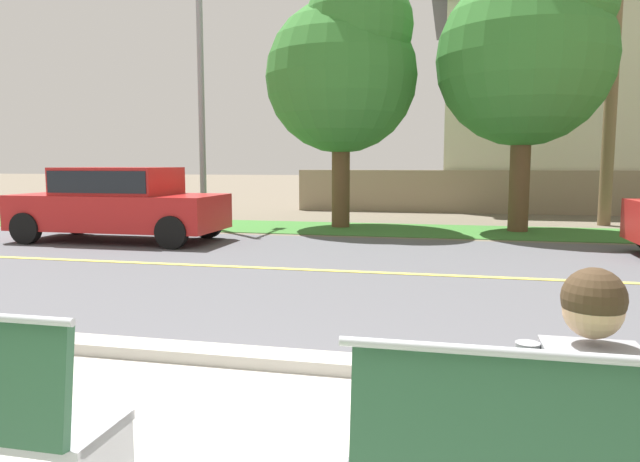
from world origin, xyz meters
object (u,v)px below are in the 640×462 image
(shade_tree_left, at_px, (531,45))
(car_red_far, at_px, (119,200))
(streetlamp, at_px, (204,63))
(shade_tree_far_left, at_px, (345,65))
(seated_person_grey, at_px, (581,412))

(shade_tree_left, bearing_deg, car_red_far, -157.34)
(streetlamp, height_order, shade_tree_left, streetlamp)
(streetlamp, bearing_deg, shade_tree_far_left, 7.34)
(car_red_far, bearing_deg, seated_person_grey, -49.78)
(car_red_far, xyz_separation_m, shade_tree_far_left, (4.14, 3.55, 3.17))
(streetlamp, relative_size, shade_tree_left, 1.09)
(shade_tree_left, bearing_deg, streetlamp, -176.81)
(seated_person_grey, bearing_deg, shade_tree_left, 84.36)
(shade_tree_left, bearing_deg, shade_tree_far_left, 179.76)
(seated_person_grey, bearing_deg, shade_tree_far_left, 104.42)
(seated_person_grey, xyz_separation_m, shade_tree_far_left, (-3.12, 12.12, 3.34))
(seated_person_grey, relative_size, streetlamp, 0.17)
(shade_tree_far_left, bearing_deg, streetlamp, -172.66)
(streetlamp, xyz_separation_m, shade_tree_left, (7.85, 0.44, 0.19))
(shade_tree_far_left, relative_size, shade_tree_left, 0.93)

